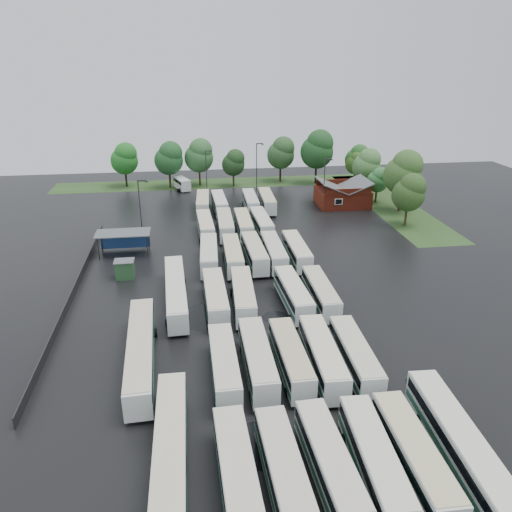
{
  "coord_description": "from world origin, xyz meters",
  "views": [
    {
      "loc": [
        -6.89,
        -52.19,
        29.05
      ],
      "look_at": [
        2.0,
        12.0,
        2.5
      ],
      "focal_mm": 35.0,
      "sensor_mm": 36.0,
      "label": 1
    }
  ],
  "objects": [
    {
      "name": "ground",
      "position": [
        0.0,
        0.0,
        0.0
      ],
      "size": [
        160.0,
        160.0,
        0.0
      ],
      "primitive_type": "plane",
      "color": "black",
      "rests_on": "ground"
    },
    {
      "name": "brick_building",
      "position": [
        24.0,
        42.77,
        1.87
      ],
      "size": [
        10.07,
        8.6,
        5.39
      ],
      "color": "maroon",
      "rests_on": "ground"
    },
    {
      "name": "wash_shed",
      "position": [
        -17.2,
        22.02,
        2.99
      ],
      "size": [
        8.2,
        4.2,
        3.58
      ],
      "color": "#2D2D30",
      "rests_on": "ground"
    },
    {
      "name": "utility_hut",
      "position": [
        -16.2,
        12.6,
        1.32
      ],
      "size": [
        2.7,
        2.2,
        2.62
      ],
      "color": "#254D28",
      "rests_on": "ground"
    },
    {
      "name": "grass_strip_north",
      "position": [
        2.0,
        64.8,
        0.01
      ],
      "size": [
        80.0,
        10.0,
        0.01
      ],
      "primitive_type": "cube",
      "color": "#28451A",
      "rests_on": "ground"
    },
    {
      "name": "grass_strip_east",
      "position": [
        34.0,
        42.8,
        0.01
      ],
      "size": [
        10.0,
        50.0,
        0.01
      ],
      "primitive_type": "cube",
      "color": "#28451A",
      "rests_on": "ground"
    },
    {
      "name": "west_fence",
      "position": [
        -22.2,
        8.0,
        0.6
      ],
      "size": [
        0.1,
        50.0,
        1.2
      ],
      "primitive_type": "cube",
      "color": "#2D2D30",
      "rests_on": "ground"
    },
    {
      "name": "bus_r0c0",
      "position": [
        -4.57,
        -25.76,
        1.73
      ],
      "size": [
        2.73,
        11.37,
        3.15
      ],
      "rotation": [
        0.0,
        0.0,
        0.03
      ],
      "color": "silver",
      "rests_on": "ground"
    },
    {
      "name": "bus_r0c1",
      "position": [
        -1.29,
        -26.27,
        1.73
      ],
      "size": [
        2.75,
        11.38,
        3.15
      ],
      "rotation": [
        0.0,
        0.0,
        0.03
      ],
      "color": "silver",
      "rests_on": "ground"
    },
    {
      "name": "bus_r0c2",
      "position": [
        2.12,
        -25.76,
        1.72
      ],
      "size": [
        2.82,
        11.29,
        3.12
      ],
      "rotation": [
        0.0,
        0.0,
        0.04
      ],
      "color": "silver",
      "rests_on": "ground"
    },
    {
      "name": "bus_r0c3",
      "position": [
        5.37,
        -25.97,
        1.76
      ],
      "size": [
        2.95,
        11.56,
        3.19
      ],
      "rotation": [
        0.0,
        0.0,
        -0.05
      ],
      "color": "silver",
      "rests_on": "ground"
    },
    {
      "name": "bus_r0c4",
      "position": [
        8.35,
        -25.98,
        1.77
      ],
      "size": [
        2.64,
        11.62,
        3.23
      ],
      "rotation": [
        0.0,
        0.0,
        -0.01
      ],
      "color": "silver",
      "rests_on": "ground"
    },
    {
      "name": "bus_r1c0",
      "position": [
        -4.44,
        -12.57,
        1.71
      ],
      "size": [
        2.46,
        11.2,
        3.11
      ],
      "rotation": [
        0.0,
        0.0,
        0.01
      ],
      "color": "silver",
      "rests_on": "ground"
    },
    {
      "name": "bus_r1c1",
      "position": [
        -1.21,
        -12.11,
        1.78
      ],
      "size": [
        2.51,
        11.62,
        3.23
      ],
      "rotation": [
        0.0,
        0.0,
        0.0
      ],
      "color": "silver",
      "rests_on": "ground"
    },
    {
      "name": "bus_r1c2",
      "position": [
        2.03,
        -12.2,
        1.71
      ],
      "size": [
        2.55,
        11.18,
        3.1
      ],
      "rotation": [
        0.0,
        0.0,
        0.02
      ],
      "color": "silver",
      "rests_on": "ground"
    },
    {
      "name": "bus_r1c3",
      "position": [
        5.11,
        -12.53,
        1.79
      ],
      "size": [
        2.8,
        11.77,
        3.26
      ],
      "rotation": [
        0.0,
        0.0,
        -0.03
      ],
      "color": "silver",
      "rests_on": "ground"
    },
    {
      "name": "bus_r1c4",
      "position": [
        8.28,
        -12.75,
        1.73
      ],
      "size": [
        2.68,
        11.34,
        3.14
      ],
      "rotation": [
        0.0,
        0.0,
        -0.03
      ],
      "color": "silver",
      "rests_on": "ground"
    },
    {
      "name": "bus_r2c0",
      "position": [
        -4.38,
        1.44,
        1.78
      ],
      "size": [
        2.64,
        11.68,
        3.24
      ],
      "rotation": [
        0.0,
        0.0,
        0.01
      ],
      "color": "silver",
      "rests_on": "ground"
    },
    {
      "name": "bus_r2c1",
      "position": [
        -1.03,
        1.51,
        1.78
      ],
      "size": [
        2.98,
        11.7,
        3.23
      ],
      "rotation": [
        0.0,
        0.0,
        -0.05
      ],
      "color": "silver",
      "rests_on": "ground"
    },
    {
      "name": "bus_r2c3",
      "position": [
        5.08,
        1.19,
        1.74
      ],
      "size": [
        2.89,
        11.43,
        3.16
      ],
      "rotation": [
        0.0,
        0.0,
        0.04
      ],
      "color": "silver",
      "rests_on": "ground"
    },
    {
      "name": "bus_r2c4",
      "position": [
        8.49,
        1.06,
        1.7
      ],
      "size": [
        2.44,
        11.1,
        3.08
      ],
      "rotation": [
        0.0,
        0.0,
        -0.01
      ],
      "color": "silver",
      "rests_on": "ground"
    },
    {
      "name": "bus_r3c0",
      "position": [
        -4.47,
        15.12,
        1.76
      ],
      "size": [
        2.94,
        11.61,
        3.21
      ],
      "rotation": [
        0.0,
        0.0,
        -0.04
      ],
      "color": "silver",
      "rests_on": "ground"
    },
    {
      "name": "bus_r3c1",
      "position": [
        -1.06,
        14.58,
        1.74
      ],
      "size": [
        2.59,
        11.42,
        3.17
      ],
      "rotation": [
        0.0,
        0.0,
        -0.01
      ],
      "color": "silver",
      "rests_on": "ground"
    },
    {
      "name": "bus_r3c2",
      "position": [
        2.2,
        15.0,
        1.76
      ],
      "size": [
        2.77,
        11.58,
        3.21
      ],
      "rotation": [
        0.0,
        0.0,
        0.03
      ],
      "color": "silver",
      "rests_on": "ground"
    },
    {
      "name": "bus_r3c3",
      "position": [
        5.06,
        14.97,
        1.75
      ],
      "size": [
        2.49,
        11.44,
        3.18
      ],
      "rotation": [
        0.0,
        0.0,
        -0.01
      ],
      "color": "silver",
      "rests_on": "ground"
    },
    {
      "name": "bus_r3c4",
      "position": [
        8.48,
        14.91,
        1.75
      ],
      "size": [
        2.46,
        11.43,
        3.18
      ],
      "rotation": [
        0.0,
        0.0,
        -0.0
      ],
      "color": "silver",
      "rests_on": "ground"
    },
    {
      "name": "bus_r4c0",
      "position": [
        -4.41,
        28.27,
        1.72
      ],
      "size": [
        2.73,
        11.28,
        3.12
      ],
      "rotation": [
        0.0,
        0.0,
        0.03
      ],
      "color": "silver",
      "rests_on": "ground"
    },
    {
      "name": "bus_r4c1",
      "position": [
        -1.04,
        28.44,
        1.77
      ],
      "size": [
        2.67,
        11.61,
        3.22
      ],
      "rotation": [
        0.0,
        0.0,
        -0.02
      ],
      "color": "silver",
      "rests_on": "ground"
    },
    {
      "name": "bus_r4c2",
      "position": [
        2.14,
        28.44,
        1.71
      ],
      "size": [
        2.46,
        11.17,
        3.1
      ],
      "rotation": [
        0.0,
        0.0,
        -0.01
      ],
      "color": "silver",
      "rests_on": "ground"
    },
    {
      "name": "bus_r4c3",
      "position": [
        5.25,
        28.5,
        1.74
      ],
      "size": [
        2.78,
        11.44,
        3.16
      ],
      "rotation": [
        0.0,
        0.0,
        0.03
      ],
      "color": "silver",
      "rests_on": "ground"
    },
    {
      "name": "bus_r5c0",
      "position": [
        -4.29,
        42.24,
        1.73
      ],
      "size": [
        2.98,
        11.42,
        3.15
      ],
      "rotation": [
        0.0,
        0.0,
        -0.05
      ],
      "color": "silver",
      "rests_on": "ground"
    },
    {
      "name": "bus_r5c1",
      "position": [
        -1.08,
        41.78,
        1.71
      ],
      "size": [
        2.66,
        11.22,
        3.11
      ],
      "rotation": [
        0.0,
        0.0,
        0.03
      ],
      "color": "silver",
      "rests_on": "ground"
    },
    {
      "name": "bus_r5c3",
      "position": [
        5.07,
        41.98,
        1.71
      ],
      "size": [
        2.57,
        11.19,
        3.1
      ],
      "rotation": [
        0.0,
        0.0,
        -0.02
      ],
      "color": "silver",
      "rests_on": "ground"
    },
    {
      "name": "bus_r5c4",
      "position": [
        8.36,
        42.01,
        1.75
      ],
      "size": [
        2.81,
        11.51,
        3.18
      ],
      "rotation": [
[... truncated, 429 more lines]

